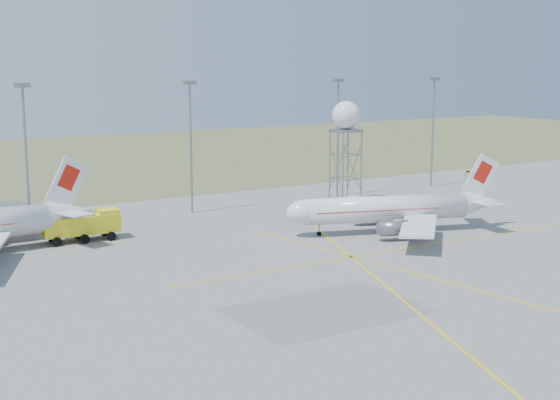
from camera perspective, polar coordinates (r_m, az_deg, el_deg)
grass_strip at (r=194.72m, az=-13.14°, el=2.94°), size 400.00×120.00×0.03m
mast_a at (r=113.01m, az=-18.11°, el=3.86°), size 2.20×0.50×20.50m
mast_b at (r=121.31m, az=-6.55°, el=4.69°), size 2.20×0.50×20.50m
mast_c at (r=135.57m, az=4.26°, el=5.29°), size 2.20×0.50×20.50m
mast_d at (r=149.52m, az=11.13°, el=5.57°), size 2.20×0.50×20.50m
taxi_sign_near at (r=165.79m, az=13.56°, el=2.02°), size 1.60×0.17×1.20m
taxi_sign_far at (r=170.80m, az=15.21°, el=2.18°), size 1.60×0.17×1.20m
airliner_main at (r=108.83m, az=8.07°, el=-0.65°), size 30.67×28.97×10.66m
radar_tower at (r=130.20m, az=4.83°, el=3.96°), size 4.69×4.69×16.99m
fire_truck at (r=106.06m, az=-14.21°, el=-1.89°), size 10.15×4.47×3.99m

